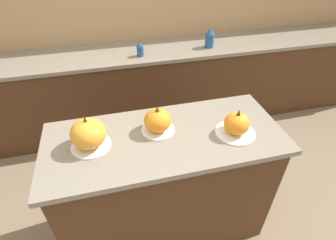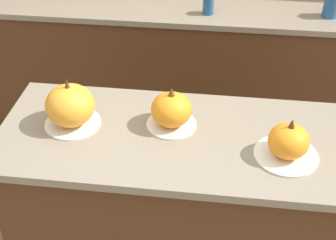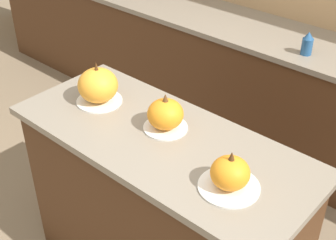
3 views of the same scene
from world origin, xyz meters
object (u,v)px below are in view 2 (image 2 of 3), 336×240
pumpkin_cake_center (171,111)px  bottle_short (208,3)px  pumpkin_cake_left (70,106)px  bottle_tall (332,1)px  pumpkin_cake_right (288,143)px

pumpkin_cake_center → bottle_short: size_ratio=1.41×
pumpkin_cake_left → bottle_tall: size_ratio=1.13×
pumpkin_cake_center → bottle_short: 1.18m
pumpkin_cake_center → pumpkin_cake_right: pumpkin_cake_center is taller
bottle_tall → bottle_short: bottle_tall is taller
pumpkin_cake_right → bottle_tall: size_ratio=1.20×
pumpkin_cake_center → pumpkin_cake_right: (0.44, -0.14, -0.01)m
pumpkin_cake_left → bottle_tall: bearing=46.5°
pumpkin_cake_center → pumpkin_cake_right: 0.46m
bottle_short → pumpkin_cake_center: bearing=-94.0°
pumpkin_cake_left → pumpkin_cake_right: bearing=-6.4°
pumpkin_cake_right → bottle_short: (-0.36, 1.31, -0.03)m
pumpkin_cake_left → pumpkin_cake_center: (0.40, 0.04, -0.02)m
pumpkin_cake_left → bottle_tall: pumpkin_cake_left is taller
pumpkin_cake_center → bottle_tall: 1.46m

